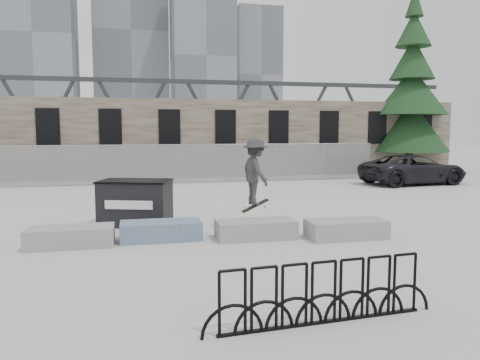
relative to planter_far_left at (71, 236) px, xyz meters
name	(u,v)px	position (x,y,z in m)	size (l,w,h in m)	color
ground	(215,238)	(3.50, 0.10, -0.25)	(120.00, 120.00, 0.00)	#B7B7B2
stone_wall	(168,138)	(3.50, 16.34, 2.00)	(36.00, 2.58, 4.50)	brown
chainlink_fence	(174,164)	(3.50, 12.60, 0.78)	(22.06, 0.06, 2.02)	gray
planter_far_left	(71,236)	(0.00, 0.00, 0.00)	(2.00, 0.90, 0.46)	#999A97
planter_center_left	(161,230)	(2.13, 0.21, 0.00)	(2.00, 0.90, 0.46)	#2C5085
planter_center_right	(256,228)	(4.50, -0.17, 0.00)	(2.00, 0.90, 0.46)	#999A97
planter_offset	(346,228)	(6.76, -0.66, 0.00)	(2.00, 0.90, 0.46)	#999A97
dumpster	(135,202)	(1.52, 2.25, 0.41)	(2.27, 1.78, 1.31)	black
bike_rack	(324,294)	(4.09, -5.50, 0.19)	(3.58, 0.33, 0.90)	black
spruce_tree	(411,98)	(18.58, 15.09, 4.50)	(4.82, 4.82, 11.50)	#38281E
skyline_towers	(136,46)	(2.49, 93.91, 20.54)	(58.00, 28.00, 48.00)	slate
truss_bridge	(219,120)	(13.50, 55.10, 3.88)	(70.00, 3.00, 9.80)	#2D3033
suv	(413,169)	(15.39, 9.67, 0.50)	(2.50, 5.43, 1.51)	black
skateboarder	(255,172)	(4.71, 0.70, 1.37)	(0.89, 1.28, 2.00)	#2F3032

